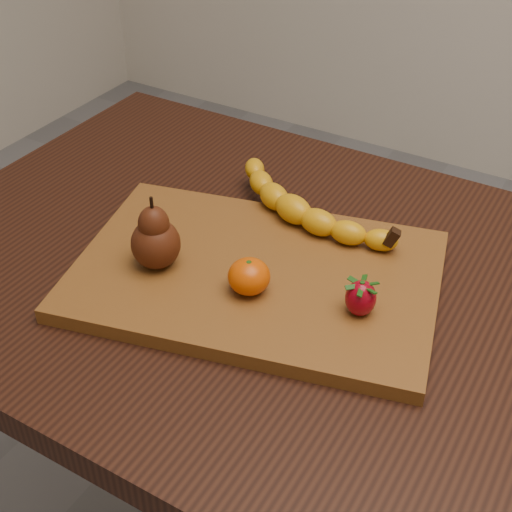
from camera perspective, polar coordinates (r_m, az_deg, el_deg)
The scene contains 6 objects.
table at distance 0.99m, azimuth 1.33°, elevation -5.55°, with size 1.00×0.70×0.76m.
cutting_board at distance 0.90m, azimuth -0.00°, elevation -1.53°, with size 0.45×0.30×0.02m, color brown.
banana at distance 0.97m, azimuth 3.02°, elevation 3.76°, with size 0.25×0.06×0.04m, color #E59F0A, non-canonical shape.
pear at distance 0.88m, azimuth -8.12°, elevation 1.90°, with size 0.06×0.06×0.10m, color #491D0B, non-canonical shape.
mandarin at distance 0.85m, azimuth -0.56°, elevation -1.64°, with size 0.05×0.05×0.04m, color #D24902.
strawberry at distance 0.82m, azimuth 8.38°, elevation -3.26°, with size 0.04×0.04×0.05m, color maroon, non-canonical shape.
Camera 1 is at (0.35, -0.64, 1.33)m, focal length 50.00 mm.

